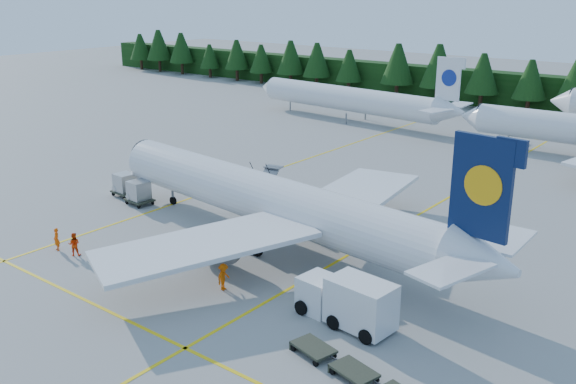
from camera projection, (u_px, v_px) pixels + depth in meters
The scene contains 14 objects.
ground at pixel (189, 284), 45.11m from camera, with size 320.00×320.00×0.00m, color gray.
taxi_stripe_a at pixel (236, 183), 68.32m from camera, with size 0.25×120.00×0.01m, color yellow.
taxi_stripe_b at pixel (403, 224), 56.54m from camera, with size 0.25×120.00×0.01m, color yellow.
taxi_stripe_cross at pixel (120, 317), 40.62m from camera, with size 80.00×0.25×0.01m, color yellow.
treeline_hedge at pixel (553, 95), 105.55m from camera, with size 220.00×4.00×6.00m, color black.
airliner_navy at pixel (260, 197), 52.32m from camera, with size 40.52×33.17×11.80m.
airliner_far_left at pixel (342, 98), 100.15m from camera, with size 37.64×6.86×10.95m.
airstairs at pixel (257, 203), 59.71m from camera, with size 4.24×5.76×3.50m.
service_truck at pixel (345, 299), 39.57m from camera, with size 6.67×2.95×3.13m.
dolly_train at pixel (377, 384), 33.00m from camera, with size 12.04×3.75×0.15m.
uld_pair at pixel (132, 187), 62.47m from camera, with size 5.81×2.93×1.94m.
crew_a at pixel (57, 239), 50.63m from camera, with size 0.67×0.44×1.84m, color #FF5105.
crew_b at pixel (74, 244), 49.66m from camera, with size 0.90×0.70×1.86m, color red.
crew_c at pixel (224, 277), 43.98m from camera, with size 0.80×0.54×1.92m, color #E65704.
Camera 1 is at (30.81, -27.89, 19.95)m, focal length 40.00 mm.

